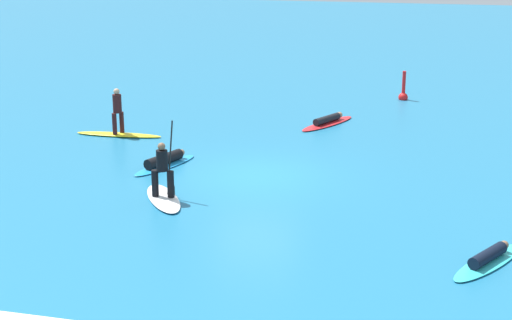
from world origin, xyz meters
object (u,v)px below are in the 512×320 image
Objects in this scene: surfer_on_white_board at (163,187)px; surfer_on_teal_board at (489,259)px; surfer_on_red_board at (328,121)px; marker_buoy at (403,94)px; surfer_on_blue_board at (165,161)px; surfer_on_yellow_board at (118,124)px.

surfer_on_white_board is 0.93× the size of surfer_on_teal_board.
marker_buoy reaches higher than surfer_on_red_board.
surfer_on_blue_board reaches higher than surfer_on_red_board.
surfer_on_yellow_board is 8.01m from surfer_on_red_board.
surfer_on_blue_board is 13.80m from marker_buoy.
surfer_on_teal_board is at bearing 143.66° from surfer_on_yellow_board.
surfer_on_white_board reaches higher than surfer_on_blue_board.
surfer_on_red_board is at bearing -115.79° from marker_buoy.
marker_buoy is at bearing 40.00° from surfer_on_teal_board.
surfer_on_red_board is 2.25× the size of marker_buoy.
surfer_on_white_board reaches higher than marker_buoy.
surfer_on_teal_board is (8.63, -2.29, -0.25)m from surfer_on_white_board.
surfer_on_teal_board is at bearing -137.34° from surfer_on_white_board.
surfer_on_teal_board reaches higher than surfer_on_red_board.
surfer_on_red_board is at bearing -50.33° from surfer_on_white_board.
surfer_on_blue_board is (2.97, -3.18, -0.28)m from surfer_on_yellow_board.
surfer_on_white_board is at bearing 105.55° from surfer_on_teal_board.
surfer_on_blue_board is at bearing 174.66° from surfer_on_red_board.
surfer_on_teal_board is at bearing -128.69° from surfer_on_red_board.
surfer_on_blue_board is 7.93m from surfer_on_red_board.
surfer_on_red_board is (4.21, 6.72, -0.04)m from surfer_on_blue_board.
surfer_on_yellow_board is 1.28× the size of surfer_on_white_board.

